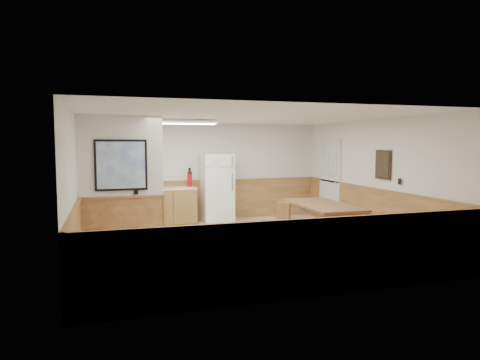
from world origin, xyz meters
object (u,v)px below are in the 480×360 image
object	(u,v)px
dining_bench	(367,221)
fire_extinguisher	(190,178)
dining_table	(322,208)
refrigerator	(217,188)
dining_chair	(288,220)
soap_bottle	(117,184)

from	to	relation	value
dining_bench	fire_extinguisher	xyz separation A→B (m)	(-3.32, 2.75, 0.77)
dining_table	dining_bench	world-z (taller)	dining_table
refrigerator	fire_extinguisher	distance (m)	0.73
dining_chair	dining_table	bearing A→B (deg)	2.16
refrigerator	dining_table	world-z (taller)	refrigerator
dining_table	dining_bench	bearing A→B (deg)	2.76
dining_chair	dining_bench	bearing A→B (deg)	-2.56
dining_chair	refrigerator	bearing A→B (deg)	95.85
refrigerator	fire_extinguisher	xyz separation A→B (m)	(-0.68, 0.10, 0.25)
dining_chair	fire_extinguisher	size ratio (longest dim) A/B	1.79
refrigerator	dining_table	bearing A→B (deg)	-60.76
dining_bench	soap_bottle	xyz separation A→B (m)	(-5.07, 2.75, 0.68)
dining_chair	soap_bottle	xyz separation A→B (m)	(-3.15, 2.94, 0.52)
dining_bench	refrigerator	bearing A→B (deg)	127.72
dining_table	fire_extinguisher	xyz separation A→B (m)	(-2.23, 2.79, 0.45)
dining_table	soap_bottle	bearing A→B (deg)	145.63
dining_chair	soap_bottle	bearing A→B (deg)	128.57
refrigerator	soap_bottle	bearing A→B (deg)	176.99
fire_extinguisher	soap_bottle	distance (m)	1.75
dining_bench	dining_chair	distance (m)	1.94
dining_bench	fire_extinguisher	size ratio (longest dim) A/B	3.11
refrigerator	soap_bottle	xyz separation A→B (m)	(-2.43, 0.10, 0.15)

